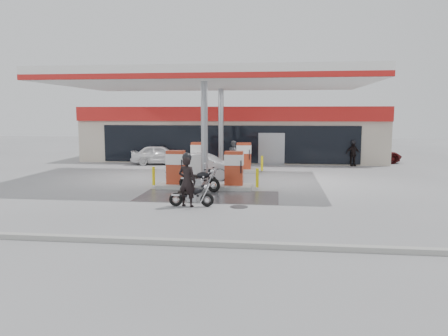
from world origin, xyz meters
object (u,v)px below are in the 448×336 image
at_px(main_motorcycle, 192,196).
at_px(biker_walking, 353,154).
at_px(parked_car_left, 139,153).
at_px(pump_island_near, 205,173).
at_px(parked_car_right, 370,154).
at_px(hatchback_silver, 204,166).
at_px(biker_main, 187,181).
at_px(sedan_white, 160,155).
at_px(pump_island_far, 221,160).
at_px(parked_motorcycle, 200,181).
at_px(attendant, 234,153).

height_order(main_motorcycle, biker_walking, biker_walking).
bearing_deg(parked_car_left, biker_walking, -98.49).
xyz_separation_m(parked_car_left, biker_walking, (15.28, -1.17, 0.21)).
bearing_deg(pump_island_near, parked_car_right, 50.19).
height_order(main_motorcycle, hatchback_silver, hatchback_silver).
bearing_deg(biker_main, biker_walking, -105.43).
relative_size(hatchback_silver, biker_walking, 2.46).
height_order(hatchback_silver, parked_car_right, hatchback_silver).
xyz_separation_m(biker_main, sedan_white, (-4.72, 13.35, -0.30)).
bearing_deg(sedan_white, main_motorcycle, -168.45).
bearing_deg(biker_walking, sedan_white, 165.66).
bearing_deg(biker_main, hatchback_silver, -69.49).
relative_size(parked_car_left, parked_car_right, 0.96).
bearing_deg(pump_island_near, pump_island_far, 90.00).
bearing_deg(parked_car_right, hatchback_silver, 115.50).
relative_size(biker_main, parked_motorcycle, 0.95).
relative_size(pump_island_far, parked_car_right, 1.15).
bearing_deg(parked_car_right, parked_motorcycle, 127.60).
relative_size(parked_motorcycle, parked_car_right, 0.46).
bearing_deg(biker_main, attendant, -76.37).
height_order(sedan_white, parked_car_right, sedan_white).
bearing_deg(parked_car_left, parked_car_right, -90.61).
height_order(parked_motorcycle, parked_car_left, parked_car_left).
bearing_deg(attendant, sedan_white, 66.56).
bearing_deg(pump_island_near, sedan_white, 117.04).
xyz_separation_m(parked_motorcycle, hatchback_silver, (-0.51, 4.02, 0.19)).
relative_size(main_motorcycle, parked_motorcycle, 0.85).
distance_m(attendant, parked_car_left, 7.64).
bearing_deg(hatchback_silver, parked_car_left, 48.40).
relative_size(pump_island_far, parked_motorcycle, 2.50).
xyz_separation_m(parked_motorcycle, parked_car_left, (-6.74, 11.78, 0.14)).
bearing_deg(parked_car_right, main_motorcycle, 134.56).
xyz_separation_m(parked_motorcycle, parked_car_right, (10.08, 12.81, 0.14)).
distance_m(pump_island_far, parked_motorcycle, 6.82).
bearing_deg(biker_walking, main_motorcycle, -137.57).
bearing_deg(parked_car_right, sedan_white, 86.59).
xyz_separation_m(main_motorcycle, attendant, (0.28, 12.93, 0.47)).
height_order(pump_island_near, pump_island_far, same).
relative_size(main_motorcycle, sedan_white, 0.44).
bearing_deg(pump_island_near, biker_walking, 49.21).
distance_m(hatchback_silver, parked_car_left, 9.96).
height_order(pump_island_far, parked_car_right, pump_island_far).
bearing_deg(attendant, main_motorcycle, 159.70).
bearing_deg(biker_walking, parked_car_left, 158.67).
relative_size(pump_island_far, biker_main, 2.64).
height_order(sedan_white, biker_walking, biker_walking).
relative_size(pump_island_near, hatchback_silver, 1.26).
bearing_deg(hatchback_silver, pump_island_far, -2.32).
relative_size(pump_island_near, pump_island_far, 1.00).
xyz_separation_m(pump_island_near, biker_walking, (8.46, 9.80, 0.12)).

